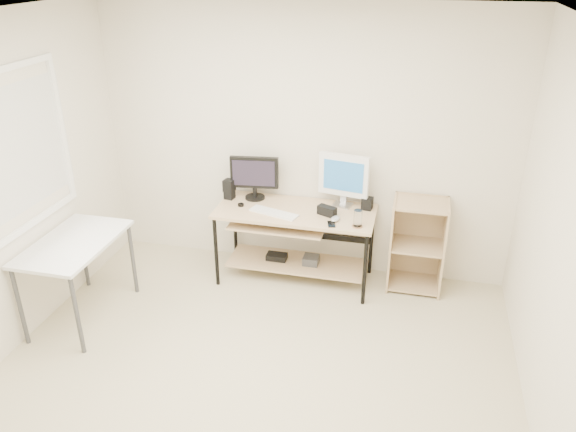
% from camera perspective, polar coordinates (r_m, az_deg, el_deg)
% --- Properties ---
extents(room, '(4.01, 4.01, 2.62)m').
position_cam_1_polar(room, '(3.68, -6.90, -1.45)').
color(room, '#BFB493').
rests_on(room, ground).
extents(desk, '(1.50, 0.65, 0.75)m').
position_cam_1_polar(desk, '(5.39, 0.49, -1.38)').
color(desk, tan).
rests_on(desk, ground).
extents(side_table, '(0.60, 1.00, 0.75)m').
position_cam_1_polar(side_table, '(5.09, -20.87, -3.24)').
color(side_table, silver).
rests_on(side_table, ground).
extents(shelf_unit, '(0.50, 0.40, 0.90)m').
position_cam_1_polar(shelf_unit, '(5.46, 12.99, -2.73)').
color(shelf_unit, tan).
rests_on(shelf_unit, ground).
extents(black_monitor, '(0.47, 0.20, 0.43)m').
position_cam_1_polar(black_monitor, '(5.45, -3.44, 4.17)').
color(black_monitor, black).
rests_on(black_monitor, desk).
extents(white_imac, '(0.48, 0.15, 0.52)m').
position_cam_1_polar(white_imac, '(5.29, 5.67, 3.99)').
color(white_imac, silver).
rests_on(white_imac, desk).
extents(keyboard, '(0.49, 0.26, 0.02)m').
position_cam_1_polar(keyboard, '(5.21, -1.45, 0.33)').
color(keyboard, silver).
rests_on(keyboard, desk).
extents(mouse, '(0.10, 0.13, 0.04)m').
position_cam_1_polar(mouse, '(5.09, 4.82, -0.28)').
color(mouse, '#AFAFB4').
rests_on(mouse, desk).
extents(center_speaker, '(0.19, 0.14, 0.09)m').
position_cam_1_polar(center_speaker, '(5.18, 3.98, 0.53)').
color(center_speaker, black).
rests_on(center_speaker, desk).
extents(speaker_left, '(0.11, 0.11, 0.20)m').
position_cam_1_polar(speaker_left, '(5.53, -5.98, 2.76)').
color(speaker_left, black).
rests_on(speaker_left, desk).
extents(speaker_right, '(0.11, 0.11, 0.12)m').
position_cam_1_polar(speaker_right, '(5.34, 8.05, 1.28)').
color(speaker_right, black).
rests_on(speaker_right, desk).
extents(audio_controller, '(0.09, 0.07, 0.15)m').
position_cam_1_polar(audio_controller, '(5.54, -6.08, 2.52)').
color(audio_controller, black).
rests_on(audio_controller, desk).
extents(volume_puck, '(0.08, 0.08, 0.02)m').
position_cam_1_polar(volume_puck, '(5.38, -4.81, 1.14)').
color(volume_puck, black).
rests_on(volume_puck, desk).
extents(smartphone, '(0.09, 0.13, 0.01)m').
position_cam_1_polar(smartphone, '(5.02, 4.43, -0.83)').
color(smartphone, black).
rests_on(smartphone, desk).
extents(coaster, '(0.11, 0.11, 0.01)m').
position_cam_1_polar(coaster, '(5.01, 7.06, -1.03)').
color(coaster, '#916441').
rests_on(coaster, desk).
extents(drinking_glass, '(0.09, 0.09, 0.15)m').
position_cam_1_polar(drinking_glass, '(4.98, 7.10, -0.21)').
color(drinking_glass, white).
rests_on(drinking_glass, coaster).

